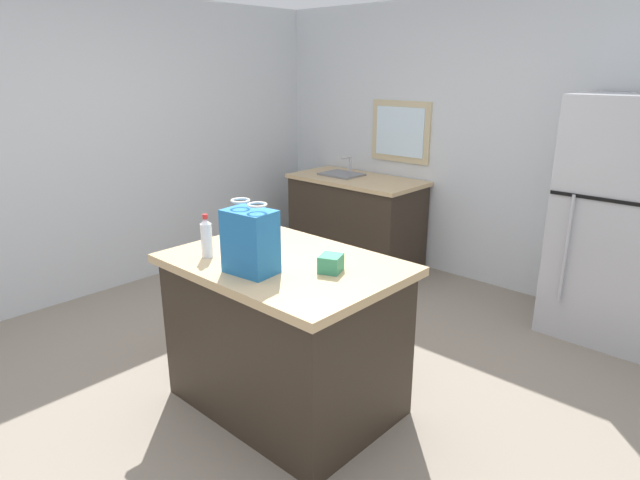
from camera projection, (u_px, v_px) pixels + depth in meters
ground at (285, 389)px, 3.44m from camera, size 6.18×6.18×0.00m
back_wall at (487, 146)px, 4.87m from camera, size 4.87×0.13×2.56m
left_wall at (85, 150)px, 4.62m from camera, size 0.10×5.15×2.56m
kitchen_island at (285, 334)px, 3.17m from camera, size 1.32×0.93×0.92m
refrigerator at (617, 221)px, 3.91m from camera, size 0.79×0.68×1.78m
sink_counter at (355, 219)px, 5.60m from camera, size 1.37×0.69×1.08m
shopping_bag at (250, 241)px, 2.80m from camera, size 0.28×0.21×0.39m
small_box at (331, 263)px, 2.85m from camera, size 0.15×0.16×0.09m
bottle at (206, 238)px, 3.05m from camera, size 0.06×0.06×0.25m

